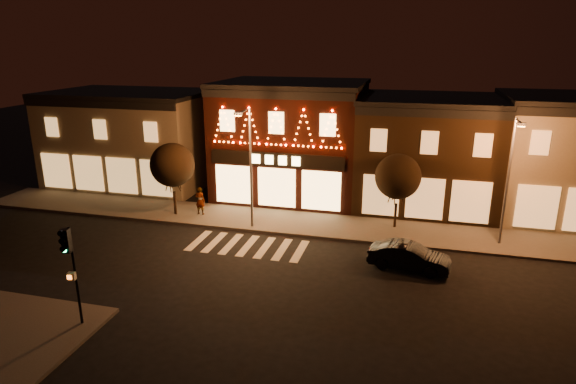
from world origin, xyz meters
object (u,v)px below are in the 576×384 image
at_px(streetlamp_mid, 249,160).
at_px(traffic_signal_near, 70,258).
at_px(pedestrian, 200,201).
at_px(dark_sedan, 409,257).

bearing_deg(streetlamp_mid, traffic_signal_near, -111.09).
xyz_separation_m(streetlamp_mid, pedestrian, (-3.92, 1.41, -3.31)).
xyz_separation_m(traffic_signal_near, pedestrian, (-0.74, 13.29, -2.00)).
relative_size(streetlamp_mid, dark_sedan, 1.79).
height_order(traffic_signal_near, streetlamp_mid, streetlamp_mid).
xyz_separation_m(traffic_signal_near, streetlamp_mid, (3.18, 11.88, 1.31)).
bearing_deg(pedestrian, streetlamp_mid, 165.76).
xyz_separation_m(streetlamp_mid, dark_sedan, (9.44, -3.10, -3.71)).
height_order(streetlamp_mid, dark_sedan, streetlamp_mid).
bearing_deg(pedestrian, dark_sedan, 166.89).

